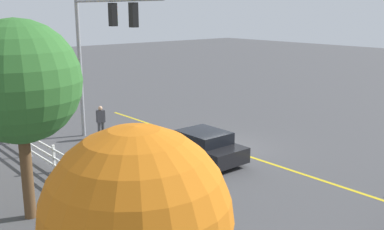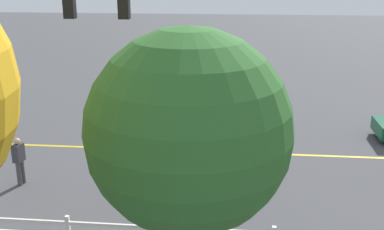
{
  "view_description": "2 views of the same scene",
  "coord_description": "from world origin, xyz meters",
  "px_view_note": "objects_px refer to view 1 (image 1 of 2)",
  "views": [
    {
      "loc": [
        -14.48,
        14.38,
        6.46
      ],
      "look_at": [
        0.96,
        1.2,
        1.65
      ],
      "focal_mm": 41.9,
      "sensor_mm": 36.0,
      "label": 1
    },
    {
      "loc": [
        -1.96,
        17.47,
        7.12
      ],
      "look_at": [
        -0.31,
        0.53,
        1.72
      ],
      "focal_mm": 43.15,
      "sensor_mm": 36.0,
      "label": 2
    }
  ],
  "objects_px": {
    "car_1": "(201,146)",
    "pedestrian": "(101,121)",
    "tree_1": "(137,223)",
    "tree_0": "(19,82)"
  },
  "relations": [
    {
      "from": "car_1",
      "to": "tree_1",
      "type": "height_order",
      "value": "tree_1"
    },
    {
      "from": "car_1",
      "to": "tree_1",
      "type": "distance_m",
      "value": 12.89
    },
    {
      "from": "car_1",
      "to": "pedestrian",
      "type": "bearing_deg",
      "value": 15.16
    },
    {
      "from": "car_1",
      "to": "pedestrian",
      "type": "distance_m",
      "value": 6.13
    },
    {
      "from": "car_1",
      "to": "pedestrian",
      "type": "xyz_separation_m",
      "value": [
        5.91,
        1.6,
        0.26
      ]
    },
    {
      "from": "car_1",
      "to": "tree_0",
      "type": "xyz_separation_m",
      "value": [
        -0.57,
        7.78,
        3.68
      ]
    },
    {
      "from": "pedestrian",
      "to": "tree_1",
      "type": "relative_size",
      "value": 0.35
    },
    {
      "from": "car_1",
      "to": "pedestrian",
      "type": "height_order",
      "value": "pedestrian"
    },
    {
      "from": "tree_1",
      "to": "car_1",
      "type": "bearing_deg",
      "value": -46.04
    },
    {
      "from": "tree_0",
      "to": "tree_1",
      "type": "height_order",
      "value": "tree_0"
    }
  ]
}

